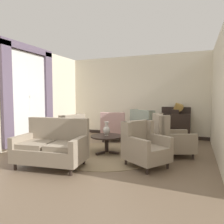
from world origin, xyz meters
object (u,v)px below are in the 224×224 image
settee (52,147)px  armchair_far_left (144,147)px  porcelain_vase (106,130)px  sideboard (175,125)px  armchair_near_sideboard (169,139)px  armchair_near_window (113,128)px  gramophone (177,106)px  side_table (137,139)px  armchair_foreground_right (146,130)px  coffee_table (107,139)px  armchair_beside_settee (66,134)px

settee → armchair_far_left: bearing=15.4°
porcelain_vase → sideboard: bearing=58.4°
porcelain_vase → armchair_near_sideboard: bearing=12.6°
armchair_near_window → gramophone: size_ratio=1.86×
armchair_near_sideboard → gramophone: bearing=-22.8°
porcelain_vase → side_table: bearing=8.5°
settee → gramophone: gramophone is taller
porcelain_vase → armchair_near_sideboard: armchair_near_sideboard is taller
porcelain_vase → armchair_near_sideboard: size_ratio=0.32×
armchair_near_sideboard → gramophone: (-0.00, 2.02, 0.72)m
settee → armchair_foreground_right: 3.10m
coffee_table → armchair_beside_settee: 1.23m
porcelain_vase → side_table: 0.83m
armchair_foreground_right → side_table: armchair_foreground_right is taller
sideboard → gramophone: (0.05, -0.09, 0.64)m
armchair_near_window → armchair_beside_settee: bearing=46.1°
armchair_near_sideboard → armchair_far_left: bearing=133.9°
armchair_near_window → coffee_table: bearing=89.2°
armchair_beside_settee → gramophone: (2.78, 2.39, 0.74)m
coffee_table → armchair_far_left: size_ratio=0.77×
porcelain_vase → armchair_beside_settee: armchair_beside_settee is taller
settee → armchair_beside_settee: bearing=105.2°
armchair_foreground_right → gramophone: bearing=-96.2°
armchair_beside_settee → sideboard: bearing=143.6°
armchair_beside_settee → coffee_table: bearing=102.3°
sideboard → armchair_near_sideboard: bearing=-88.6°
gramophone → side_table: bearing=-108.8°
armchair_near_sideboard → armchair_beside_settee: bearing=74.7°
settee → armchair_far_left: (1.81, 0.75, 0.00)m
armchair_foreground_right → armchair_far_left: (0.40, -2.01, -0.03)m
side_table → porcelain_vase: bearing=-171.5°
armchair_near_sideboard → settee: bearing=104.9°
coffee_table → gramophone: bearing=56.7°
armchair_near_window → side_table: armchair_near_window is taller
armchair_far_left → side_table: (-0.35, 0.74, -0.01)m
porcelain_vase → armchair_beside_settee: size_ratio=0.36×
armchair_near_window → armchair_beside_settee: (-0.82, -1.54, -0.00)m
armchair_far_left → armchair_near_sideboard: bearing=11.0°
armchair_near_sideboard → sideboard: 2.11m
coffee_table → sideboard: bearing=58.5°
armchair_near_sideboard → armchair_far_left: size_ratio=1.04×
armchair_near_window → armchair_far_left: size_ratio=0.89×
settee → coffee_table: bearing=56.9°
armchair_far_left → armchair_foreground_right: bearing=45.5°
armchair_near_window → armchair_beside_settee: armchair_beside_settee is taller
armchair_foreground_right → sideboard: sideboard is taller
side_table → armchair_near_sideboard: bearing=16.8°
side_table → sideboard: sideboard is taller
coffee_table → armchair_near_sideboard: size_ratio=0.74×
armchair_near_window → sideboard: 2.14m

